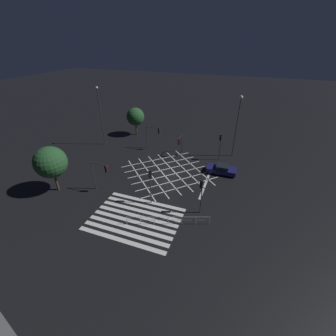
{
  "coord_description": "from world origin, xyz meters",
  "views": [
    {
      "loc": [
        9.6,
        -26.47,
        17.13
      ],
      "look_at": [
        0.0,
        0.0,
        0.67
      ],
      "focal_mm": 24.0,
      "sensor_mm": 36.0,
      "label": 1
    }
  ],
  "objects_px": {
    "traffic_light_se_main": "(201,190)",
    "waiting_car": "(222,169)",
    "traffic_light_ne_main": "(220,142)",
    "traffic_light_median_north": "(180,142)",
    "traffic_light_sw_main": "(100,171)",
    "street_lamp_west": "(238,116)",
    "traffic_light_median_south": "(150,180)",
    "traffic_light_nw_main": "(154,133)",
    "street_tree_near": "(135,117)",
    "street_lamp_east": "(100,110)",
    "street_tree_far": "(51,162)"
  },
  "relations": [
    {
      "from": "street_lamp_east",
      "to": "traffic_light_sw_main",
      "type": "bearing_deg",
      "value": -57.22
    },
    {
      "from": "traffic_light_se_main",
      "to": "traffic_light_median_north",
      "type": "bearing_deg",
      "value": -63.9
    },
    {
      "from": "traffic_light_median_south",
      "to": "traffic_light_median_north",
      "type": "bearing_deg",
      "value": 2.41
    },
    {
      "from": "traffic_light_median_north",
      "to": "street_tree_far",
      "type": "xyz_separation_m",
      "value": [
        -11.79,
        -14.92,
        1.68
      ]
    },
    {
      "from": "traffic_light_nw_main",
      "to": "traffic_light_ne_main",
      "type": "bearing_deg",
      "value": -1.15
    },
    {
      "from": "traffic_light_median_south",
      "to": "street_tree_near",
      "type": "height_order",
      "value": "street_tree_near"
    },
    {
      "from": "traffic_light_nw_main",
      "to": "street_tree_near",
      "type": "height_order",
      "value": "street_tree_near"
    },
    {
      "from": "traffic_light_median_north",
      "to": "waiting_car",
      "type": "height_order",
      "value": "traffic_light_median_north"
    },
    {
      "from": "street_lamp_east",
      "to": "street_tree_near",
      "type": "relative_size",
      "value": 1.88
    },
    {
      "from": "street_lamp_east",
      "to": "street_tree_far",
      "type": "bearing_deg",
      "value": -80.3
    },
    {
      "from": "traffic_light_se_main",
      "to": "waiting_car",
      "type": "bearing_deg",
      "value": -96.45
    },
    {
      "from": "traffic_light_ne_main",
      "to": "street_lamp_west",
      "type": "xyz_separation_m",
      "value": [
        1.96,
        2.18,
        3.69
      ]
    },
    {
      "from": "traffic_light_ne_main",
      "to": "street_lamp_east",
      "type": "relative_size",
      "value": 0.42
    },
    {
      "from": "traffic_light_median_north",
      "to": "street_tree_far",
      "type": "distance_m",
      "value": 19.09
    },
    {
      "from": "street_tree_near",
      "to": "waiting_car",
      "type": "xyz_separation_m",
      "value": [
        18.37,
        -9.23,
        -3.07
      ]
    },
    {
      "from": "street_lamp_east",
      "to": "street_tree_far",
      "type": "xyz_separation_m",
      "value": [
        2.46,
        -14.38,
        -2.31
      ]
    },
    {
      "from": "traffic_light_ne_main",
      "to": "traffic_light_median_north",
      "type": "bearing_deg",
      "value": 4.07
    },
    {
      "from": "traffic_light_nw_main",
      "to": "traffic_light_median_south",
      "type": "relative_size",
      "value": 0.93
    },
    {
      "from": "traffic_light_ne_main",
      "to": "traffic_light_sw_main",
      "type": "bearing_deg",
      "value": 47.1
    },
    {
      "from": "traffic_light_sw_main",
      "to": "traffic_light_se_main",
      "type": "bearing_deg",
      "value": 0.31
    },
    {
      "from": "traffic_light_median_south",
      "to": "waiting_car",
      "type": "height_order",
      "value": "traffic_light_median_south"
    },
    {
      "from": "street_tree_near",
      "to": "traffic_light_median_south",
      "type": "bearing_deg",
      "value": -58.63
    },
    {
      "from": "traffic_light_sw_main",
      "to": "street_lamp_west",
      "type": "distance_m",
      "value": 21.7
    },
    {
      "from": "traffic_light_nw_main",
      "to": "traffic_light_sw_main",
      "type": "relative_size",
      "value": 1.01
    },
    {
      "from": "traffic_light_se_main",
      "to": "waiting_car",
      "type": "height_order",
      "value": "traffic_light_se_main"
    },
    {
      "from": "street_lamp_west",
      "to": "street_tree_near",
      "type": "relative_size",
      "value": 1.81
    },
    {
      "from": "traffic_light_median_north",
      "to": "traffic_light_median_south",
      "type": "height_order",
      "value": "traffic_light_median_south"
    },
    {
      "from": "traffic_light_nw_main",
      "to": "waiting_car",
      "type": "height_order",
      "value": "traffic_light_nw_main"
    },
    {
      "from": "traffic_light_se_main",
      "to": "traffic_light_sw_main",
      "type": "distance_m",
      "value": 12.55
    },
    {
      "from": "traffic_light_nw_main",
      "to": "street_lamp_east",
      "type": "height_order",
      "value": "street_lamp_east"
    },
    {
      "from": "traffic_light_se_main",
      "to": "waiting_car",
      "type": "relative_size",
      "value": 1.04
    },
    {
      "from": "traffic_light_se_main",
      "to": "street_lamp_west",
      "type": "bearing_deg",
      "value": -97.12
    },
    {
      "from": "traffic_light_ne_main",
      "to": "waiting_car",
      "type": "xyz_separation_m",
      "value": [
        1.08,
        -3.97,
        -2.46
      ]
    },
    {
      "from": "traffic_light_se_main",
      "to": "street_lamp_west",
      "type": "distance_m",
      "value": 16.15
    },
    {
      "from": "traffic_light_nw_main",
      "to": "traffic_light_ne_main",
      "type": "xyz_separation_m",
      "value": [
        11.32,
        -0.23,
        0.07
      ]
    },
    {
      "from": "waiting_car",
      "to": "street_lamp_west",
      "type": "bearing_deg",
      "value": -98.16
    },
    {
      "from": "traffic_light_ne_main",
      "to": "street_lamp_east",
      "type": "xyz_separation_m",
      "value": [
        -20.6,
        -0.99,
        3.27
      ]
    },
    {
      "from": "traffic_light_sw_main",
      "to": "street_lamp_east",
      "type": "relative_size",
      "value": 0.4
    },
    {
      "from": "traffic_light_median_south",
      "to": "street_lamp_west",
      "type": "height_order",
      "value": "street_lamp_west"
    },
    {
      "from": "traffic_light_sw_main",
      "to": "waiting_car",
      "type": "xyz_separation_m",
      "value": [
        13.62,
        9.53,
        -2.34
      ]
    },
    {
      "from": "traffic_light_median_north",
      "to": "street_tree_far",
      "type": "bearing_deg",
      "value": -38.32
    },
    {
      "from": "traffic_light_median_north",
      "to": "traffic_light_median_south",
      "type": "relative_size",
      "value": 0.73
    },
    {
      "from": "traffic_light_nw_main",
      "to": "traffic_light_se_main",
      "type": "xyz_separation_m",
      "value": [
        11.33,
        -13.66,
        0.08
      ]
    },
    {
      "from": "street_lamp_west",
      "to": "waiting_car",
      "type": "distance_m",
      "value": 8.74
    },
    {
      "from": "street_tree_near",
      "to": "street_tree_far",
      "type": "xyz_separation_m",
      "value": [
        -0.85,
        -20.63,
        0.36
      ]
    },
    {
      "from": "traffic_light_nw_main",
      "to": "traffic_light_se_main",
      "type": "height_order",
      "value": "traffic_light_se_main"
    },
    {
      "from": "traffic_light_se_main",
      "to": "street_tree_near",
      "type": "bearing_deg",
      "value": -47.22
    },
    {
      "from": "traffic_light_median_south",
      "to": "street_tree_far",
      "type": "bearing_deg",
      "value": 98.24
    },
    {
      "from": "street_lamp_west",
      "to": "street_tree_near",
      "type": "xyz_separation_m",
      "value": [
        -19.25,
        3.08,
        -3.09
      ]
    },
    {
      "from": "street_tree_near",
      "to": "street_tree_far",
      "type": "distance_m",
      "value": 20.65
    }
  ]
}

